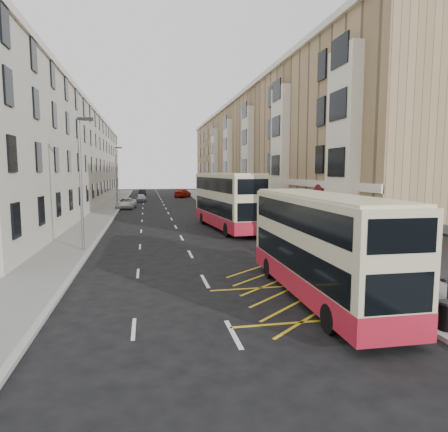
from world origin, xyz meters
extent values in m
plane|color=black|center=(0.00, 0.00, 0.00)|extent=(200.00, 200.00, 0.00)
cube|color=slate|center=(8.00, 30.00, 0.07)|extent=(4.00, 120.00, 0.15)
cube|color=slate|center=(-7.50, 30.00, 0.07)|extent=(3.00, 120.00, 0.15)
cube|color=#979791|center=(6.00, 30.00, 0.07)|extent=(0.25, 120.00, 0.15)
cube|color=#979791|center=(-6.00, 30.00, 0.07)|extent=(0.25, 120.00, 0.15)
cube|color=tan|center=(15.00, 45.50, 7.50)|extent=(10.00, 79.00, 15.00)
cube|color=silver|center=(9.97, 45.50, 4.00)|extent=(0.18, 79.00, 0.50)
cube|color=silver|center=(9.90, 45.50, 15.00)|extent=(0.40, 79.00, 0.50)
cube|color=silver|center=(9.65, 10.00, 7.50)|extent=(0.80, 3.20, 10.00)
cube|color=silver|center=(9.65, 22.00, 7.50)|extent=(0.80, 3.20, 10.00)
cube|color=silver|center=(9.65, 34.00, 7.50)|extent=(0.80, 3.20, 10.00)
cube|color=silver|center=(9.65, 46.00, 7.50)|extent=(0.80, 3.20, 10.00)
cube|color=silver|center=(9.65, 58.00, 7.50)|extent=(0.80, 3.20, 10.00)
cube|color=#5D0D16|center=(9.95, 14.00, 1.70)|extent=(0.20, 1.60, 3.00)
cube|color=#5D0D16|center=(9.95, 26.00, 1.70)|extent=(0.20, 1.60, 3.00)
cube|color=#5D0D16|center=(9.95, 38.00, 1.70)|extent=(0.20, 1.60, 3.00)
cube|color=#5D0D16|center=(9.95, 50.00, 1.70)|extent=(0.20, 1.60, 3.00)
cube|color=#5D0D16|center=(9.95, 62.00, 1.70)|extent=(0.20, 1.60, 3.00)
cube|color=beige|center=(-13.50, 45.50, 6.50)|extent=(9.00, 79.00, 13.00)
cube|color=silver|center=(-8.97, 45.50, 13.00)|extent=(0.30, 79.00, 0.50)
cube|color=black|center=(7.56, 1.90, 1.45)|extent=(0.08, 0.08, 2.60)
cube|color=black|center=(8.84, 1.90, 1.45)|extent=(0.08, 0.08, 2.60)
cube|color=black|center=(8.20, 0.00, 2.80)|extent=(1.65, 4.25, 0.10)
cube|color=#9CACAF|center=(8.87, 0.00, 1.58)|extent=(0.04, 3.60, 1.95)
cube|color=black|center=(8.45, 0.60, 0.60)|extent=(0.35, 1.60, 0.06)
cylinder|color=red|center=(6.25, 2.50, 0.65)|extent=(0.06, 0.06, 1.00)
cylinder|color=red|center=(6.25, 5.75, 0.65)|extent=(0.06, 0.06, 1.00)
cylinder|color=red|center=(6.25, 9.00, 0.65)|extent=(0.06, 0.06, 1.00)
cube|color=red|center=(6.25, 5.75, 1.13)|extent=(0.05, 6.50, 0.06)
cube|color=red|center=(6.25, 5.75, 0.70)|extent=(0.05, 6.50, 0.06)
cylinder|color=slate|center=(-6.40, 12.00, 4.15)|extent=(0.16, 0.16, 8.00)
cube|color=black|center=(-6.00, 12.00, 8.05)|extent=(0.90, 0.18, 0.18)
cylinder|color=slate|center=(-6.40, 42.00, 4.15)|extent=(0.16, 0.16, 8.00)
cube|color=black|center=(-6.00, 42.00, 8.05)|extent=(0.90, 0.18, 0.18)
cube|color=beige|center=(4.01, 0.74, 2.15)|extent=(2.47, 10.22, 3.66)
cube|color=#AC182C|center=(4.01, 0.74, 0.74)|extent=(2.50, 10.25, 0.83)
cube|color=black|center=(4.01, 0.74, 1.71)|extent=(2.49, 9.41, 1.02)
cube|color=black|center=(4.01, 0.74, 3.29)|extent=(2.49, 9.41, 0.93)
cube|color=beige|center=(4.01, 0.74, 4.02)|extent=(2.37, 9.81, 0.11)
cube|color=black|center=(4.09, 5.82, 1.76)|extent=(1.97, 0.10, 1.20)
cube|color=black|center=(4.09, 5.82, 3.66)|extent=(1.62, 0.10, 0.42)
cube|color=black|center=(3.94, -4.33, 1.76)|extent=(1.97, 0.10, 1.11)
cylinder|color=black|center=(3.02, 4.02, 0.46)|extent=(0.27, 0.93, 0.93)
cylinder|color=black|center=(5.11, 3.98, 0.46)|extent=(0.27, 0.93, 0.93)
cylinder|color=black|center=(2.92, -2.50, 0.46)|extent=(0.27, 0.93, 0.93)
cylinder|color=black|center=(5.01, -2.53, 0.46)|extent=(0.27, 0.93, 0.93)
cube|color=beige|center=(4.25, 19.69, 2.53)|extent=(3.93, 12.19, 4.30)
cube|color=#AC182C|center=(4.25, 19.69, 0.87)|extent=(3.96, 12.22, 0.98)
cube|color=black|center=(4.25, 19.69, 2.01)|extent=(3.87, 11.24, 1.20)
cube|color=black|center=(4.25, 19.69, 3.86)|extent=(3.87, 11.24, 1.09)
cube|color=beige|center=(4.25, 19.69, 4.72)|extent=(3.77, 11.70, 0.13)
cube|color=black|center=(3.64, 25.62, 2.07)|extent=(2.31, 0.32, 1.41)
cube|color=black|center=(3.64, 25.62, 4.30)|extent=(1.90, 0.28, 0.49)
cube|color=black|center=(4.86, 13.76, 2.07)|extent=(2.31, 0.32, 1.31)
cylinder|color=black|center=(2.63, 23.38, 0.54)|extent=(0.41, 1.11, 1.09)
cylinder|color=black|center=(5.08, 23.63, 0.54)|extent=(0.41, 1.11, 1.09)
cylinder|color=black|center=(3.41, 15.75, 0.54)|extent=(0.41, 1.11, 1.09)
cylinder|color=black|center=(5.86, 16.00, 0.54)|extent=(0.41, 1.11, 1.09)
cylinder|color=black|center=(6.35, -3.25, 0.56)|extent=(0.48, 0.48, 0.83)
cylinder|color=black|center=(6.35, -3.25, 0.99)|extent=(0.53, 0.53, 0.07)
imported|color=black|center=(7.68, -0.80, 1.09)|extent=(0.81, 0.70, 1.88)
imported|color=black|center=(7.82, -0.94, 0.91)|extent=(0.84, 0.71, 1.52)
imported|color=black|center=(6.35, 7.46, 0.91)|extent=(0.97, 0.67, 1.53)
imported|color=silver|center=(-5.20, 41.25, 0.69)|extent=(2.79, 5.19, 1.38)
imported|color=#A3A6AB|center=(-3.34, 52.84, 0.64)|extent=(1.57, 3.77, 1.28)
imported|color=black|center=(-3.33, 68.17, 0.67)|extent=(1.48, 4.11, 1.35)
imported|color=#AB1407|center=(4.29, 62.95, 0.78)|extent=(3.99, 5.83, 1.57)
camera|label=1|loc=(-2.52, -13.42, 4.95)|focal=32.00mm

